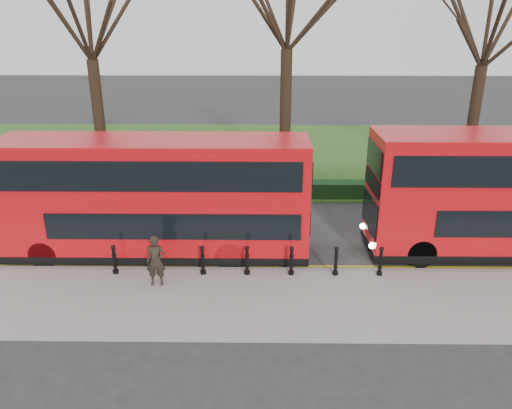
{
  "coord_description": "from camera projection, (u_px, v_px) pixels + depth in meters",
  "views": [
    {
      "loc": [
        0.77,
        -16.51,
        8.48
      ],
      "look_at": [
        0.55,
        0.5,
        2.0
      ],
      "focal_mm": 35.0,
      "sensor_mm": 36.0,
      "label": 1
    }
  ],
  "objects": [
    {
      "name": "pedestrian",
      "position": [
        156.0,
        261.0,
        16.17
      ],
      "size": [
        0.64,
        0.44,
        1.71
      ],
      "primitive_type": "imported",
      "rotation": [
        0.0,
        0.0,
        0.04
      ],
      "color": "black",
      "rests_on": "pavement"
    },
    {
      "name": "yellow_line_outer",
      "position": [
        240.0,
        268.0,
        17.8
      ],
      "size": [
        60.0,
        0.1,
        0.01
      ],
      "primitive_type": "cube",
      "color": "yellow",
      "rests_on": "ground"
    },
    {
      "name": "bollard_row",
      "position": [
        247.0,
        261.0,
        16.96
      ],
      "size": [
        9.22,
        0.15,
        1.0
      ],
      "color": "black",
      "rests_on": "pavement"
    },
    {
      "name": "hedge",
      "position": [
        246.0,
        189.0,
        24.67
      ],
      "size": [
        60.0,
        0.9,
        0.8
      ],
      "primitive_type": "cube",
      "color": "black",
      "rests_on": "ground"
    },
    {
      "name": "bus_lead",
      "position": [
        155.0,
        199.0,
        18.13
      ],
      "size": [
        11.11,
        2.55,
        4.42
      ],
      "color": "#BB0C11",
      "rests_on": "ground"
    },
    {
      "name": "yellow_line_inner",
      "position": [
        240.0,
        266.0,
        17.99
      ],
      "size": [
        60.0,
        0.1,
        0.01
      ],
      "primitive_type": "cube",
      "color": "yellow",
      "rests_on": "ground"
    },
    {
      "name": "tree_right",
      "position": [
        488.0,
        25.0,
        24.81
      ],
      "size": [
        7.05,
        7.05,
        11.02
      ],
      "color": "black",
      "rests_on": "ground"
    },
    {
      "name": "tree_mid",
      "position": [
        288.0,
        2.0,
        24.55
      ],
      "size": [
        7.98,
        7.98,
        12.47
      ],
      "color": "black",
      "rests_on": "ground"
    },
    {
      "name": "kerb",
      "position": [
        240.0,
        271.0,
        17.5
      ],
      "size": [
        60.0,
        0.25,
        0.16
      ],
      "primitive_type": "cube",
      "color": "slate",
      "rests_on": "ground"
    },
    {
      "name": "pavement",
      "position": [
        237.0,
        301.0,
        15.63
      ],
      "size": [
        60.0,
        4.0,
        0.15
      ],
      "primitive_type": "cube",
      "color": "gray",
      "rests_on": "ground"
    },
    {
      "name": "tree_left",
      "position": [
        87.0,
        17.0,
        24.91
      ],
      "size": [
        7.38,
        7.38,
        11.53
      ],
      "color": "black",
      "rests_on": "ground"
    },
    {
      "name": "ground",
      "position": [
        241.0,
        260.0,
        18.46
      ],
      "size": [
        120.0,
        120.0,
        0.0
      ],
      "primitive_type": "plane",
      "color": "#28282B",
      "rests_on": "ground"
    },
    {
      "name": "grass_verge",
      "position": [
        250.0,
        154.0,
        32.47
      ],
      "size": [
        60.0,
        18.0,
        0.06
      ],
      "primitive_type": "cube",
      "color": "#2F521B",
      "rests_on": "ground"
    }
  ]
}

